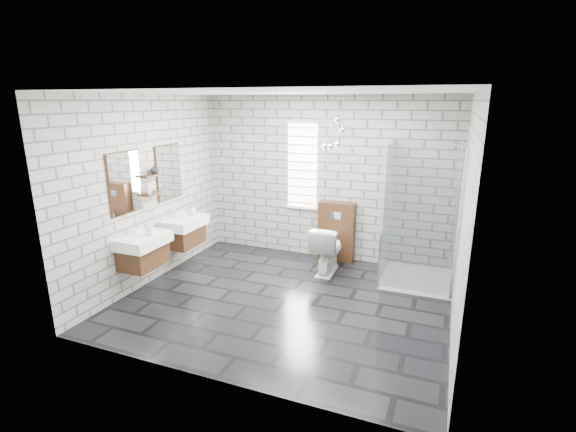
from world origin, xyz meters
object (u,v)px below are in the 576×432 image
Objects in this scene: shower_enclosure at (411,251)px; toilet at (327,249)px; vanity_right at (182,223)px; vanity_left at (141,241)px; cistern_panel at (337,231)px.

toilet is (-1.25, -0.03, -0.12)m from shower_enclosure.
shower_enclosure is 2.68× the size of toilet.
toilet is (2.15, 0.71, -0.38)m from vanity_right.
vanity_left is 0.77× the size of shower_enclosure.
vanity_left is 1.57× the size of cistern_panel.
toilet is at bearing -178.50° from shower_enclosure.
shower_enclosure reaches higher than vanity_right.
vanity_right reaches higher than toilet.
vanity_left is at bearing 36.42° from toilet.
vanity_right is 2.07× the size of toilet.
cistern_panel is at bearing 30.36° from vanity_right.
vanity_right is at bearing 90.00° from vanity_left.
cistern_panel is (2.15, 1.26, -0.26)m from vanity_right.
toilet is at bearing -90.00° from cistern_panel.
cistern_panel is at bearing 157.59° from shower_enclosure.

